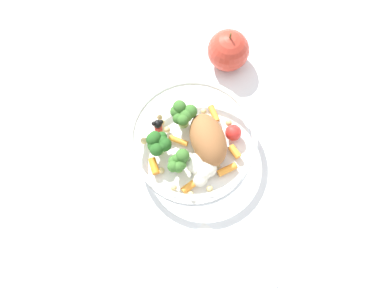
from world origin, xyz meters
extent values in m
plane|color=white|center=(0.00, 0.00, 0.00)|extent=(2.40, 2.40, 0.00)
cylinder|color=white|center=(0.01, 0.00, 0.00)|extent=(0.20, 0.20, 0.01)
torus|color=white|center=(0.01, 0.00, 0.05)|extent=(0.21, 0.21, 0.01)
ellipsoid|color=#935B33|center=(-0.01, -0.01, 0.04)|extent=(0.10, 0.11, 0.05)
cylinder|color=#8EB766|center=(0.03, 0.05, 0.02)|extent=(0.02, 0.02, 0.02)
sphere|color=#386B28|center=(0.03, 0.05, 0.04)|extent=(0.02, 0.02, 0.02)
sphere|color=#386B28|center=(0.03, 0.06, 0.05)|extent=(0.02, 0.02, 0.02)
sphere|color=#386B28|center=(0.02, 0.06, 0.05)|extent=(0.02, 0.02, 0.02)
sphere|color=#386B28|center=(0.02, 0.05, 0.04)|extent=(0.02, 0.02, 0.02)
sphere|color=#386B28|center=(0.02, 0.04, 0.04)|extent=(0.02, 0.02, 0.02)
sphere|color=#386B28|center=(0.02, 0.04, 0.05)|extent=(0.02, 0.02, 0.02)
sphere|color=#386B28|center=(0.03, 0.04, 0.05)|extent=(0.02, 0.02, 0.02)
cylinder|color=#7FAD5B|center=(0.04, -0.03, 0.02)|extent=(0.02, 0.02, 0.03)
sphere|color=#386B28|center=(0.05, -0.04, 0.05)|extent=(0.02, 0.02, 0.02)
sphere|color=#386B28|center=(0.05, -0.03, 0.04)|extent=(0.02, 0.02, 0.02)
sphere|color=#386B28|center=(0.04, -0.02, 0.05)|extent=(0.02, 0.02, 0.02)
sphere|color=#386B28|center=(0.04, -0.03, 0.05)|extent=(0.02, 0.02, 0.02)
sphere|color=#386B28|center=(0.03, -0.04, 0.05)|extent=(0.02, 0.02, 0.02)
sphere|color=#386B28|center=(0.04, -0.04, 0.04)|extent=(0.02, 0.02, 0.02)
sphere|color=#386B28|center=(0.05, -0.04, 0.05)|extent=(0.02, 0.02, 0.02)
cylinder|color=#8EB766|center=(0.06, 0.02, 0.02)|extent=(0.02, 0.02, 0.02)
sphere|color=#23561E|center=(0.07, 0.02, 0.05)|extent=(0.02, 0.02, 0.02)
sphere|color=#23561E|center=(0.07, 0.03, 0.04)|extent=(0.02, 0.02, 0.02)
sphere|color=#23561E|center=(0.06, 0.04, 0.04)|extent=(0.02, 0.02, 0.02)
sphere|color=#23561E|center=(0.06, 0.03, 0.04)|extent=(0.02, 0.02, 0.02)
sphere|color=#23561E|center=(0.06, 0.02, 0.04)|extent=(0.02, 0.02, 0.02)
sphere|color=#23561E|center=(0.06, 0.02, 0.04)|extent=(0.02, 0.02, 0.02)
sphere|color=#23561E|center=(0.06, 0.01, 0.04)|extent=(0.02, 0.02, 0.02)
sphere|color=#23561E|center=(0.07, 0.02, 0.05)|extent=(0.02, 0.02, 0.02)
sphere|color=silver|center=(-0.01, 0.04, 0.03)|extent=(0.02, 0.02, 0.02)
sphere|color=silver|center=(-0.01, 0.04, 0.02)|extent=(0.02, 0.02, 0.02)
sphere|color=silver|center=(-0.01, 0.06, 0.02)|extent=(0.02, 0.02, 0.02)
sphere|color=silver|center=(-0.02, 0.05, 0.03)|extent=(0.03, 0.03, 0.03)
sphere|color=silver|center=(-0.02, 0.04, 0.02)|extent=(0.03, 0.03, 0.03)
sphere|color=silver|center=(-0.02, 0.03, 0.02)|extent=(0.02, 0.02, 0.02)
sphere|color=silver|center=(0.00, 0.03, 0.03)|extent=(0.03, 0.03, 0.03)
cube|color=yellow|center=(0.08, -0.01, 0.01)|extent=(0.02, 0.02, 0.00)
cylinder|color=red|center=(0.08, -0.01, 0.02)|extent=(0.02, 0.02, 0.02)
sphere|color=black|center=(0.08, -0.01, 0.04)|extent=(0.01, 0.01, 0.01)
sphere|color=black|center=(0.08, -0.01, 0.04)|extent=(0.01, 0.01, 0.01)
sphere|color=black|center=(0.07, -0.01, 0.04)|extent=(0.01, 0.01, 0.01)
cylinder|color=orange|center=(-0.05, 0.03, 0.02)|extent=(0.03, 0.03, 0.01)
cylinder|color=orange|center=(0.04, 0.00, 0.01)|extent=(0.03, 0.01, 0.01)
cylinder|color=orange|center=(-0.01, -0.07, 0.01)|extent=(0.03, 0.03, 0.01)
cylinder|color=orange|center=(0.06, 0.06, 0.02)|extent=(0.03, 0.03, 0.01)
cylinder|color=orange|center=(-0.06, -0.01, 0.02)|extent=(0.03, 0.02, 0.01)
cylinder|color=orange|center=(0.00, 0.07, 0.02)|extent=(0.02, 0.03, 0.01)
sphere|color=red|center=(-0.05, -0.04, 0.02)|extent=(0.03, 0.03, 0.03)
sphere|color=#D1B775|center=(0.10, 0.02, 0.02)|extent=(0.01, 0.01, 0.01)
sphere|color=#D1B775|center=(-0.01, 0.08, 0.01)|extent=(0.01, 0.01, 0.01)
sphere|color=#D1B775|center=(0.06, -0.01, 0.02)|extent=(0.01, 0.01, 0.01)
sphere|color=#D1B775|center=(0.08, -0.02, 0.02)|extent=(0.01, 0.01, 0.01)
sphere|color=#D1B775|center=(0.01, -0.06, 0.01)|extent=(0.01, 0.01, 0.01)
sphere|color=tan|center=(-0.04, 0.03, 0.02)|extent=(0.01, 0.01, 0.01)
sphere|color=#D1B775|center=(0.05, 0.06, 0.01)|extent=(0.01, 0.01, 0.01)
sphere|color=tan|center=(-0.03, 0.07, 0.02)|extent=(0.01, 0.01, 0.01)
sphere|color=tan|center=(0.02, 0.08, 0.01)|extent=(0.01, 0.01, 0.01)
sphere|color=tan|center=(-0.03, -0.06, 0.02)|extent=(0.01, 0.01, 0.01)
sphere|color=tan|center=(0.08, -0.03, 0.01)|extent=(0.01, 0.01, 0.01)
sphere|color=#BC3828|center=(0.00, -0.18, 0.04)|extent=(0.07, 0.07, 0.07)
cylinder|color=brown|center=(0.00, -0.18, 0.08)|extent=(0.00, 0.00, 0.01)
cube|color=white|center=(-0.09, 0.20, 0.00)|extent=(0.18, 0.16, 0.01)
camera|label=1|loc=(-0.06, 0.25, 0.69)|focal=40.21mm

